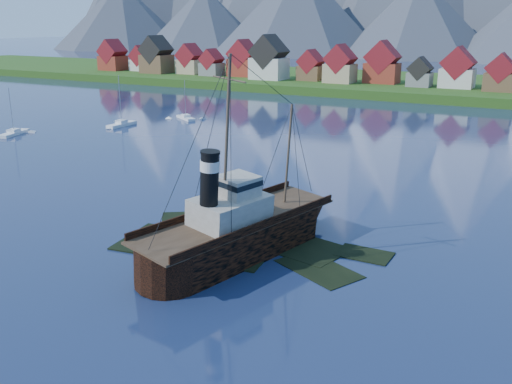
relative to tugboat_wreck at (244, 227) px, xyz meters
The scene contains 9 objects.
ground 4.02m from the tugboat_wreck, 168.05° to the left, with size 1400.00×1400.00×0.00m, color #1A274A.
shoal 4.36m from the tugboat_wreck, 108.26° to the left, with size 31.71×21.24×1.14m.
shore_bank 170.61m from the tugboat_wreck, 90.90° to the left, with size 600.00×80.00×3.20m, color #1E4513.
seawall 132.63m from the tugboat_wreck, 91.15° to the left, with size 600.00×2.50×2.00m, color #3F3D38.
town 157.00m from the tugboat_wreck, 103.19° to the left, with size 250.96×16.69×17.30m.
tugboat_wreck is the anchor object (origin of this frame).
sailboat_a 87.64m from the tugboat_wreck, 156.95° to the left, with size 4.85×9.38×11.12m.
sailboat_b 86.07m from the tugboat_wreck, 140.54° to the left, with size 2.31×8.93×12.93m.
sailboat_c 92.01m from the tugboat_wreck, 129.58° to the left, with size 8.12×6.17×10.68m.
Camera 1 is at (32.73, -52.54, 25.14)m, focal length 40.00 mm.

